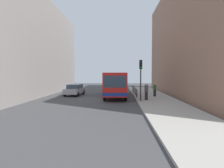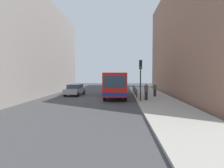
{
  "view_description": "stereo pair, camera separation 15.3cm",
  "coord_description": "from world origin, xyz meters",
  "px_view_note": "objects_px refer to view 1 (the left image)",
  "views": [
    {
      "loc": [
        1.48,
        -23.3,
        2.89
      ],
      "look_at": [
        0.56,
        0.9,
        1.69
      ],
      "focal_mm": 33.5,
      "sensor_mm": 36.0,
      "label": 1
    },
    {
      "loc": [
        1.63,
        -23.29,
        2.89
      ],
      "look_at": [
        0.56,
        0.9,
        1.69
      ],
      "focal_mm": 33.5,
      "sensor_mm": 36.0,
      "label": 2
    }
  ],
  "objects_px": {
    "car_beside_bus": "(75,90)",
    "bollard_farthest": "(133,89)",
    "bus": "(115,83)",
    "pedestrian_near_signal": "(146,91)",
    "bollard_near": "(137,93)",
    "pedestrian_mid_sidewalk": "(155,90)",
    "bollard_mid": "(135,91)",
    "traffic_light": "(141,73)",
    "bollard_far": "(134,90)"
  },
  "relations": [
    {
      "from": "traffic_light",
      "to": "bollard_farthest",
      "type": "bearing_deg",
      "value": 90.52
    },
    {
      "from": "bollard_near",
      "to": "car_beside_bus",
      "type": "bearing_deg",
      "value": 158.95
    },
    {
      "from": "traffic_light",
      "to": "bollard_near",
      "type": "relative_size",
      "value": 4.32
    },
    {
      "from": "bollard_near",
      "to": "bollard_farthest",
      "type": "bearing_deg",
      "value": 90.0
    },
    {
      "from": "bus",
      "to": "bollard_near",
      "type": "distance_m",
      "value": 3.36
    },
    {
      "from": "car_beside_bus",
      "to": "bollard_farthest",
      "type": "xyz_separation_m",
      "value": [
        7.99,
        4.35,
        -0.16
      ]
    },
    {
      "from": "bollard_near",
      "to": "bollard_far",
      "type": "bearing_deg",
      "value": 90.0
    },
    {
      "from": "traffic_light",
      "to": "bollard_near",
      "type": "bearing_deg",
      "value": 91.64
    },
    {
      "from": "bollard_far",
      "to": "pedestrian_mid_sidewalk",
      "type": "height_order",
      "value": "pedestrian_mid_sidewalk"
    },
    {
      "from": "bollard_farthest",
      "to": "bollard_far",
      "type": "bearing_deg",
      "value": -90.0
    },
    {
      "from": "bus",
      "to": "pedestrian_mid_sidewalk",
      "type": "relative_size",
      "value": 6.82
    },
    {
      "from": "car_beside_bus",
      "to": "bollard_near",
      "type": "relative_size",
      "value": 4.76
    },
    {
      "from": "bollard_mid",
      "to": "pedestrian_near_signal",
      "type": "xyz_separation_m",
      "value": [
        0.77,
        -5.16,
        0.42
      ]
    },
    {
      "from": "pedestrian_near_signal",
      "to": "pedestrian_mid_sidewalk",
      "type": "distance_m",
      "value": 3.91
    },
    {
      "from": "bollard_mid",
      "to": "pedestrian_near_signal",
      "type": "relative_size",
      "value": 0.53
    },
    {
      "from": "bus",
      "to": "bollard_farthest",
      "type": "bearing_deg",
      "value": -115.55
    },
    {
      "from": "bollard_near",
      "to": "pedestrian_near_signal",
      "type": "bearing_deg",
      "value": -73.96
    },
    {
      "from": "bollard_far",
      "to": "pedestrian_mid_sidewalk",
      "type": "relative_size",
      "value": 0.59
    },
    {
      "from": "car_beside_bus",
      "to": "bollard_farthest",
      "type": "distance_m",
      "value": 9.1
    },
    {
      "from": "car_beside_bus",
      "to": "bollard_farthest",
      "type": "relative_size",
      "value": 4.76
    },
    {
      "from": "bollard_farthest",
      "to": "pedestrian_mid_sidewalk",
      "type": "distance_m",
      "value": 6.87
    },
    {
      "from": "bollard_far",
      "to": "pedestrian_near_signal",
      "type": "distance_m",
      "value": 7.69
    },
    {
      "from": "bollard_far",
      "to": "pedestrian_near_signal",
      "type": "height_order",
      "value": "pedestrian_near_signal"
    },
    {
      "from": "traffic_light",
      "to": "pedestrian_near_signal",
      "type": "xyz_separation_m",
      "value": [
        0.67,
        0.8,
        -1.96
      ]
    },
    {
      "from": "bus",
      "to": "pedestrian_mid_sidewalk",
      "type": "bearing_deg",
      "value": 167.75
    },
    {
      "from": "bollard_mid",
      "to": "bollard_near",
      "type": "bearing_deg",
      "value": -90.0
    },
    {
      "from": "bus",
      "to": "pedestrian_near_signal",
      "type": "distance_m",
      "value": 5.7
    },
    {
      "from": "traffic_light",
      "to": "bollard_far",
      "type": "relative_size",
      "value": 4.32
    },
    {
      "from": "car_beside_bus",
      "to": "bollard_mid",
      "type": "relative_size",
      "value": 4.76
    },
    {
      "from": "bus",
      "to": "bollard_near",
      "type": "xyz_separation_m",
      "value": [
        2.55,
        -1.9,
        -1.1
      ]
    },
    {
      "from": "bollard_near",
      "to": "pedestrian_mid_sidewalk",
      "type": "bearing_deg",
      "value": 22.68
    },
    {
      "from": "bollard_far",
      "to": "bollard_farthest",
      "type": "bearing_deg",
      "value": 90.0
    },
    {
      "from": "traffic_light",
      "to": "pedestrian_near_signal",
      "type": "relative_size",
      "value": 2.31
    },
    {
      "from": "bollard_farthest",
      "to": "pedestrian_mid_sidewalk",
      "type": "relative_size",
      "value": 0.59
    },
    {
      "from": "bus",
      "to": "car_beside_bus",
      "type": "xyz_separation_m",
      "value": [
        -5.44,
        1.17,
        -0.94
      ]
    },
    {
      "from": "car_beside_bus",
      "to": "bollard_mid",
      "type": "distance_m",
      "value": 8.01
    },
    {
      "from": "pedestrian_near_signal",
      "to": "bollard_near",
      "type": "bearing_deg",
      "value": 167.63
    },
    {
      "from": "pedestrian_near_signal",
      "to": "traffic_light",
      "type": "bearing_deg",
      "value": -68.31
    },
    {
      "from": "car_beside_bus",
      "to": "pedestrian_mid_sidewalk",
      "type": "distance_m",
      "value": 10.45
    },
    {
      "from": "car_beside_bus",
      "to": "traffic_light",
      "type": "bearing_deg",
      "value": 145.11
    },
    {
      "from": "traffic_light",
      "to": "bollard_near",
      "type": "distance_m",
      "value": 4.22
    },
    {
      "from": "bollard_mid",
      "to": "car_beside_bus",
      "type": "bearing_deg",
      "value": 175.71
    },
    {
      "from": "bollard_far",
      "to": "pedestrian_mid_sidewalk",
      "type": "bearing_deg",
      "value": -60.88
    },
    {
      "from": "car_beside_bus",
      "to": "traffic_light",
      "type": "distance_m",
      "value": 10.65
    },
    {
      "from": "bus",
      "to": "pedestrian_near_signal",
      "type": "xyz_separation_m",
      "value": [
        3.32,
        -4.59,
        -0.68
      ]
    },
    {
      "from": "car_beside_bus",
      "to": "bollard_farthest",
      "type": "bearing_deg",
      "value": -147.26
    },
    {
      "from": "bollard_mid",
      "to": "bollard_farthest",
      "type": "relative_size",
      "value": 1.0
    },
    {
      "from": "traffic_light",
      "to": "bollard_mid",
      "type": "bearing_deg",
      "value": 90.96
    },
    {
      "from": "bus",
      "to": "bollard_mid",
      "type": "xyz_separation_m",
      "value": [
        2.55,
        0.57,
        -1.1
      ]
    },
    {
      "from": "car_beside_bus",
      "to": "bollard_near",
      "type": "distance_m",
      "value": 8.56
    }
  ]
}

